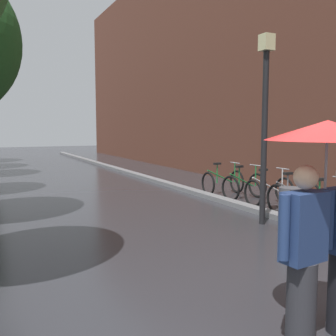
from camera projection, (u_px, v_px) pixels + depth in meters
building_facade at (306, 52)px, 16.25m from camera, size 8.00×36.00×10.33m
kerb_strip at (160, 182)px, 13.78m from camera, size 0.30×36.00×0.12m
parked_bicycle_1 at (326, 205)px, 8.03m from camera, size 1.09×0.72×0.96m
parked_bicycle_2 at (294, 196)px, 9.06m from camera, size 1.09×0.72×0.96m
parked_bicycle_3 at (269, 191)px, 9.84m from camera, size 1.09×0.71×0.96m
parked_bicycle_4 at (244, 186)px, 10.67m from camera, size 1.15×0.82×0.96m
parked_bicycle_5 at (223, 182)px, 11.48m from camera, size 1.09×0.72×0.96m
couple_under_umbrella at (326, 197)px, 3.47m from camera, size 1.18×1.11×2.05m
street_lamp_post at (265, 114)px, 7.74m from camera, size 0.24×0.24×3.82m
litter_bin at (290, 209)px, 7.37m from camera, size 0.44×0.44×0.85m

